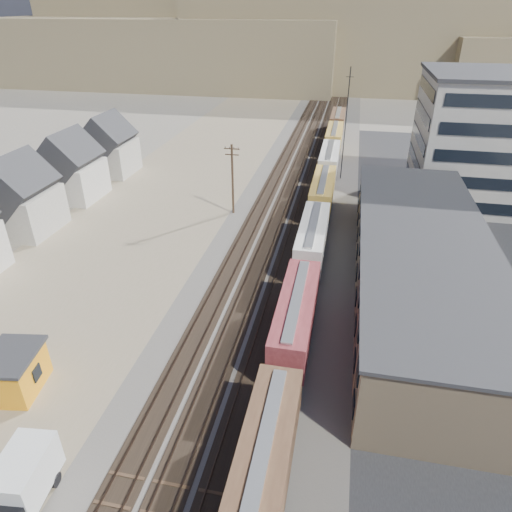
% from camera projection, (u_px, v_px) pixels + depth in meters
% --- Properties ---
extents(ground, '(300.00, 300.00, 0.00)m').
position_uv_depth(ground, '(202.00, 492.00, 28.34)').
color(ground, '#6B6356').
rests_on(ground, ground).
extents(ballast_bed, '(18.00, 200.00, 0.06)m').
position_uv_depth(ballast_bed, '(299.00, 197.00, 71.09)').
color(ballast_bed, '#4C4742').
rests_on(ballast_bed, ground).
extents(dirt_yard, '(24.00, 180.00, 0.03)m').
position_uv_depth(dirt_yard, '(153.00, 212.00, 66.06)').
color(dirt_yard, '#7E7456').
rests_on(dirt_yard, ground).
extents(asphalt_lot, '(26.00, 120.00, 0.04)m').
position_uv_depth(asphalt_lot, '(467.00, 257.00, 54.40)').
color(asphalt_lot, '#232326').
rests_on(asphalt_lot, ground).
extents(rail_tracks, '(11.40, 200.00, 0.24)m').
position_uv_depth(rail_tracks, '(295.00, 196.00, 71.15)').
color(rail_tracks, black).
rests_on(rail_tracks, ground).
extents(freight_train, '(3.00, 119.74, 4.46)m').
position_uv_depth(freight_train, '(318.00, 212.00, 59.16)').
color(freight_train, black).
rests_on(freight_train, ground).
extents(warehouse, '(12.40, 40.40, 7.25)m').
position_uv_depth(warehouse, '(420.00, 266.00, 45.31)').
color(warehouse, tan).
rests_on(warehouse, ground).
extents(office_tower, '(22.60, 18.60, 18.45)m').
position_uv_depth(office_tower, '(498.00, 139.00, 65.92)').
color(office_tower, '#9E998E').
rests_on(office_tower, ground).
extents(utility_pole_north, '(2.20, 0.32, 10.00)m').
position_uv_depth(utility_pole_north, '(233.00, 178.00, 63.17)').
color(utility_pole_north, '#382619').
rests_on(utility_pole_north, ground).
extents(radio_mast, '(1.20, 0.16, 18.00)m').
position_uv_depth(radio_mast, '(345.00, 125.00, 74.16)').
color(radio_mast, black).
rests_on(radio_mast, ground).
extents(hills_north, '(265.00, 80.00, 32.00)m').
position_uv_depth(hills_north, '(340.00, 42.00, 165.07)').
color(hills_north, brown).
rests_on(hills_north, ground).
extents(box_truck, '(3.12, 6.76, 3.48)m').
position_uv_depth(box_truck, '(19.00, 490.00, 26.55)').
color(box_truck, silver).
rests_on(box_truck, ground).
extents(maintenance_shed, '(4.45, 5.35, 3.53)m').
position_uv_depth(maintenance_shed, '(15.00, 372.00, 34.99)').
color(maintenance_shed, orange).
rests_on(maintenance_shed, ground).
extents(parked_car_blue, '(4.33, 6.65, 1.70)m').
position_uv_depth(parked_car_blue, '(463.00, 185.00, 73.28)').
color(parked_car_blue, navy).
rests_on(parked_car_blue, ground).
extents(parked_car_far, '(2.26, 4.74, 1.57)m').
position_uv_depth(parked_car_far, '(470.00, 192.00, 70.98)').
color(parked_car_far, silver).
rests_on(parked_car_far, ground).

